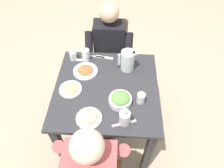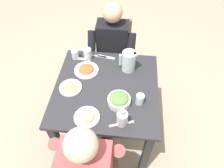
{
  "view_description": "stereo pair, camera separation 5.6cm",
  "coord_description": "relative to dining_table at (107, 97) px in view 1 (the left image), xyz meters",
  "views": [
    {
      "loc": [
        -0.11,
        1.1,
        2.09
      ],
      "look_at": [
        -0.05,
        -0.03,
        0.76
      ],
      "focal_mm": 33.05,
      "sensor_mm": 36.0,
      "label": 1
    },
    {
      "loc": [
        -0.16,
        1.09,
        2.09
      ],
      "look_at": [
        -0.05,
        -0.03,
        0.76
      ],
      "focal_mm": 33.05,
      "sensor_mm": 36.0,
      "label": 2
    }
  ],
  "objects": [
    {
      "name": "diner_near",
      "position": [
        0.01,
        -0.56,
        0.01
      ],
      "size": [
        0.48,
        0.53,
        1.15
      ],
      "color": "black",
      "rests_on": "ground_plane"
    },
    {
      "name": "water_pitcher",
      "position": [
        -0.17,
        -0.24,
        0.23
      ],
      "size": [
        0.16,
        0.12,
        0.19
      ],
      "color": "silver",
      "rests_on": "dining_table"
    },
    {
      "name": "water_glass_far_left",
      "position": [
        0.22,
        -0.34,
        0.19
      ],
      "size": [
        0.07,
        0.07,
        0.11
      ],
      "primitive_type": "cylinder",
      "color": "silver",
      "rests_on": "dining_table"
    },
    {
      "name": "knife_near",
      "position": [
        -0.16,
        0.34,
        0.14
      ],
      "size": [
        0.18,
        0.07,
        0.01
      ],
      "primitive_type": "cube",
      "rotation": [
        0.0,
        0.0,
        0.32
      ],
      "color": "silver",
      "rests_on": "dining_table"
    },
    {
      "name": "fork_near",
      "position": [
        0.04,
        -0.36,
        0.14
      ],
      "size": [
        0.17,
        0.06,
        0.01
      ],
      "primitive_type": "cube",
      "rotation": [
        0.0,
        0.0,
        -0.18
      ],
      "color": "silver",
      "rests_on": "dining_table"
    },
    {
      "name": "dining_table",
      "position": [
        0.0,
        0.0,
        0.0
      ],
      "size": [
        0.87,
        0.87,
        0.75
      ],
      "color": "#2D2D33",
      "rests_on": "ground_plane"
    },
    {
      "name": "knife_far",
      "position": [
        0.14,
        -0.37,
        0.14
      ],
      "size": [
        0.19,
        0.04,
        0.01
      ],
      "primitive_type": "cube",
      "rotation": [
        0.0,
        0.0,
        -0.12
      ],
      "color": "silver",
      "rests_on": "dining_table"
    },
    {
      "name": "ground_plane",
      "position": [
        0.0,
        0.0,
        -0.62
      ],
      "size": [
        8.0,
        8.0,
        0.0
      ],
      "primitive_type": "plane",
      "color": "tan"
    },
    {
      "name": "fork_far",
      "position": [
        0.27,
        -0.31,
        0.14
      ],
      "size": [
        0.17,
        0.04,
        0.01
      ],
      "primitive_type": "cube",
      "rotation": [
        0.0,
        0.0,
        -0.07
      ],
      "color": "silver",
      "rests_on": "dining_table"
    },
    {
      "name": "water_glass_by_pitcher",
      "position": [
        0.33,
        -0.33,
        0.18
      ],
      "size": [
        0.07,
        0.07,
        0.09
      ],
      "primitive_type": "cylinder",
      "color": "silver",
      "rests_on": "dining_table"
    },
    {
      "name": "plate_fries",
      "position": [
        0.29,
        0.04,
        0.15
      ],
      "size": [
        0.19,
        0.19,
        0.04
      ],
      "color": "white",
      "rests_on": "dining_table"
    },
    {
      "name": "plate_beans",
      "position": [
        0.11,
        0.31,
        0.15
      ],
      "size": [
        0.19,
        0.19,
        0.04
      ],
      "color": "white",
      "rests_on": "dining_table"
    },
    {
      "name": "salad_bowl",
      "position": [
        -0.12,
        0.15,
        0.17
      ],
      "size": [
        0.18,
        0.18,
        0.09
      ],
      "color": "white",
      "rests_on": "dining_table"
    },
    {
      "name": "oil_carafe",
      "position": [
        -0.16,
        0.33,
        0.19
      ],
      "size": [
        0.08,
        0.08,
        0.16
      ],
      "color": "silver",
      "rests_on": "dining_table"
    },
    {
      "name": "water_glass_center",
      "position": [
        -0.28,
        0.13,
        0.18
      ],
      "size": [
        0.06,
        0.06,
        0.09
      ],
      "primitive_type": "cylinder",
      "color": "silver",
      "rests_on": "dining_table"
    },
    {
      "name": "diner_far",
      "position": [
        0.05,
        0.56,
        0.01
      ],
      "size": [
        0.48,
        0.53,
        1.15
      ],
      "color": "#B24C4C",
      "rests_on": "ground_plane"
    },
    {
      "name": "chair_near",
      "position": [
        0.01,
        -0.77,
        -0.14
      ],
      "size": [
        0.4,
        0.4,
        0.86
      ],
      "color": "brown",
      "rests_on": "ground_plane"
    },
    {
      "name": "plate_rice_curry",
      "position": [
        0.2,
        -0.17,
        0.15
      ],
      "size": [
        0.22,
        0.22,
        0.04
      ],
      "color": "white",
      "rests_on": "dining_table"
    }
  ]
}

